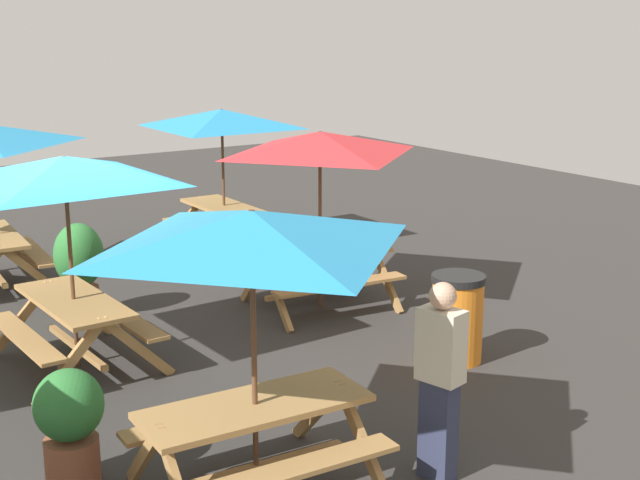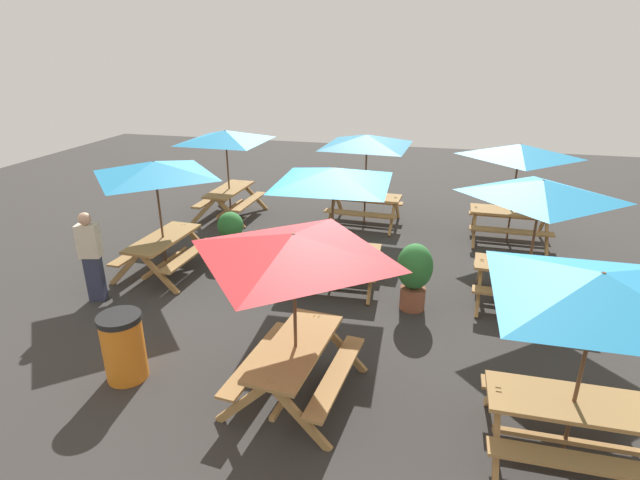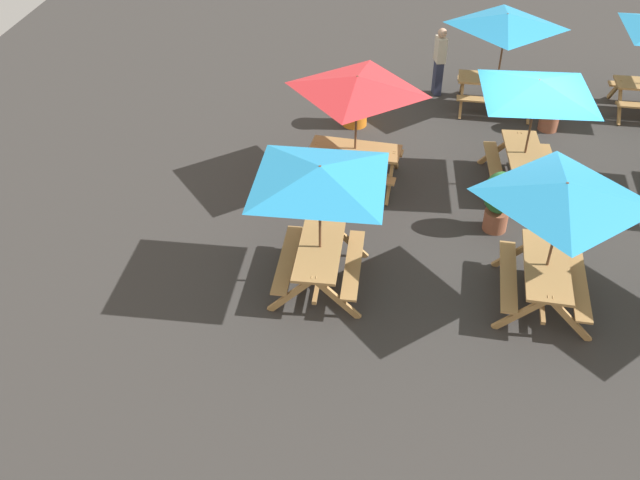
{
  "view_description": "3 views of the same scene",
  "coord_description": "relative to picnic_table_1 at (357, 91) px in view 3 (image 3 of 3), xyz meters",
  "views": [
    {
      "loc": [
        -9.09,
        2.79,
        3.66
      ],
      "look_at": [
        0.16,
        -3.37,
        0.9
      ],
      "focal_mm": 50.0,
      "sensor_mm": 36.0,
      "label": 1
    },
    {
      "loc": [
        1.76,
        -8.57,
        4.37
      ],
      "look_at": [
        -0.33,
        -0.06,
        0.9
      ],
      "focal_mm": 28.0,
      "sensor_mm": 36.0,
      "label": 2
    },
    {
      "loc": [
        12.45,
        -2.55,
        7.91
      ],
      "look_at": [
        3.38,
        -3.67,
        0.9
      ],
      "focal_mm": 40.0,
      "sensor_mm": 36.0,
      "label": 3
    }
  ],
  "objects": [
    {
      "name": "ground_plane",
      "position": [
        -0.16,
        3.37,
        -1.99
      ],
      "size": [
        28.53,
        28.53,
        0.0
      ],
      "primitive_type": "plane",
      "color": "#33302D",
      "rests_on": "ground"
    },
    {
      "name": "picnic_table_7",
      "position": [
        -3.65,
        3.04,
        0.0
      ],
      "size": [
        2.1,
        2.1,
        2.34
      ],
      "rotation": [
        0.0,
        0.0,
        1.52
      ],
      "color": "#A87A44",
      "rests_on": "ground"
    },
    {
      "name": "person_standing",
      "position": [
        -4.26,
        1.68,
        -1.1
      ],
      "size": [
        0.4,
        0.3,
        1.67
      ],
      "rotation": [
        0.0,
        0.0,
        3.38
      ],
      "color": "#2D334C",
      "rests_on": "ground"
    },
    {
      "name": "picnic_table_6",
      "position": [
        3.24,
        3.32,
        0.0
      ],
      "size": [
        2.13,
        2.13,
        2.34
      ],
      "rotation": [
        0.0,
        0.0,
        -0.07
      ],
      "color": "#A87A44",
      "rests_on": "ground"
    },
    {
      "name": "picnic_table_1",
      "position": [
        0.0,
        0.0,
        0.0
      ],
      "size": [
        2.2,
        2.2,
        2.34
      ],
      "rotation": [
        0.0,
        0.0,
        1.47
      ],
      "color": "#A87A44",
      "rests_on": "ground"
    },
    {
      "name": "trash_bin_orange",
      "position": [
        -2.4,
        -0.2,
        -1.49
      ],
      "size": [
        0.59,
        0.59,
        0.98
      ],
      "color": "orange",
      "rests_on": "ground"
    },
    {
      "name": "potted_plant_0",
      "position": [
        1.32,
        2.73,
        -1.3
      ],
      "size": [
        0.62,
        0.62,
        1.21
      ],
      "color": "#935138",
      "rests_on": "ground"
    },
    {
      "name": "picnic_table_3",
      "position": [
        -0.26,
        3.33,
        0.0
      ],
      "size": [
        2.83,
        2.83,
        2.34
      ],
      "rotation": [
        0.0,
        0.0,
        0.04
      ],
      "color": "#A87A44",
      "rests_on": "ground"
    },
    {
      "name": "potted_plant_1",
      "position": [
        -2.71,
        4.2,
        -1.44
      ],
      "size": [
        0.56,
        0.56,
        0.98
      ],
      "color": "#935138",
      "rests_on": "ground"
    },
    {
      "name": "picnic_table_2",
      "position": [
        3.23,
        -0.3,
        0.0
      ],
      "size": [
        2.83,
        2.83,
        2.34
      ],
      "rotation": [
        0.0,
        0.0,
        -0.0
      ],
      "color": "#A87A44",
      "rests_on": "ground"
    }
  ]
}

